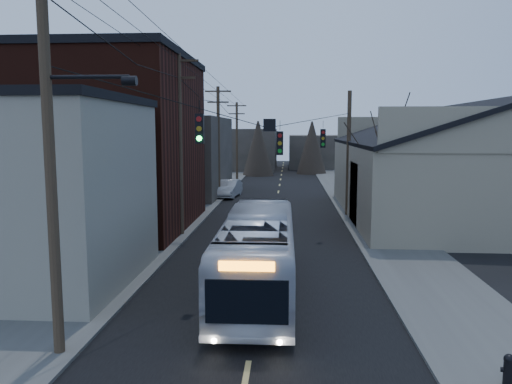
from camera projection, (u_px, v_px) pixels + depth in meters
road_surface at (276, 204)px, 39.54m from camera, size 9.00×110.00×0.02m
sidewalk_left at (195, 203)px, 39.96m from camera, size 4.00×110.00×0.12m
sidewalk_right at (359, 205)px, 39.11m from camera, size 4.00×110.00×0.12m
building_clapboard at (25, 194)px, 18.91m from camera, size 8.00×8.00×7.00m
building_brick at (104, 145)px, 29.68m from camera, size 10.00×12.00×10.00m
building_left_far at (175, 156)px, 45.67m from camera, size 9.00×14.00×7.00m
warehouse at (468, 178)px, 33.40m from camera, size 16.16×20.60×7.73m
building_far_left at (242, 149)px, 74.21m from camera, size 10.00×12.00×6.00m
building_far_right at (327, 151)px, 78.37m from camera, size 12.00×14.00×5.00m
bare_tree at (385, 170)px, 28.77m from camera, size 0.40×0.40×7.20m
utility_lines at (228, 144)px, 33.33m from camera, size 11.24×45.28×10.50m
bus at (258, 253)px, 18.00m from camera, size 2.57×10.66×2.97m
parked_car at (229, 189)px, 43.79m from camera, size 2.06×4.78×1.53m
fire_hydrant at (509, 368)px, 11.38m from camera, size 0.35×0.25×0.73m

